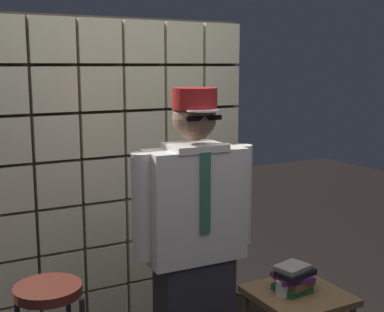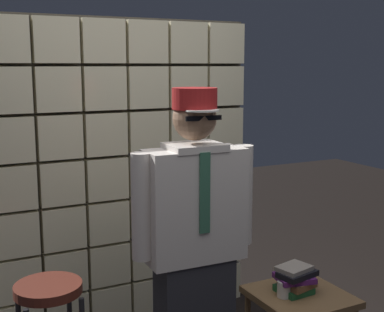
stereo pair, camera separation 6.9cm
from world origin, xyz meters
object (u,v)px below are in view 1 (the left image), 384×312
object	(u,v)px
book_stack	(294,279)
coffee_mug	(283,288)
standing_person	(194,246)
side_table	(298,303)

from	to	relation	value
book_stack	coffee_mug	bearing A→B (deg)	-171.47
standing_person	coffee_mug	size ratio (longest dim) A/B	13.70
side_table	coffee_mug	size ratio (longest dim) A/B	4.13
standing_person	side_table	distance (m)	0.81
standing_person	book_stack	size ratio (longest dim) A/B	7.02
standing_person	book_stack	bearing A→B (deg)	-1.40
book_stack	coffee_mug	distance (m)	0.09
standing_person	coffee_mug	distance (m)	0.65
side_table	book_stack	bearing A→B (deg)	141.80
side_table	coffee_mug	xyz separation A→B (m)	(-0.11, 0.01, 0.12)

